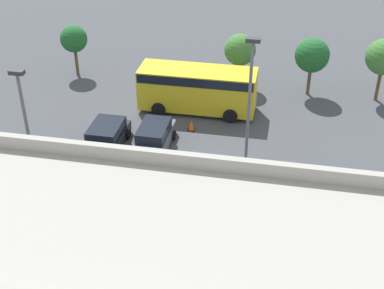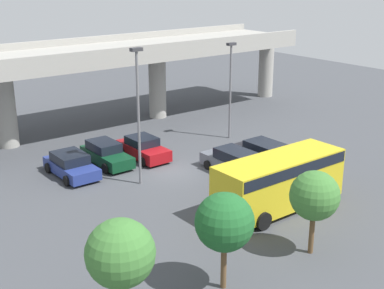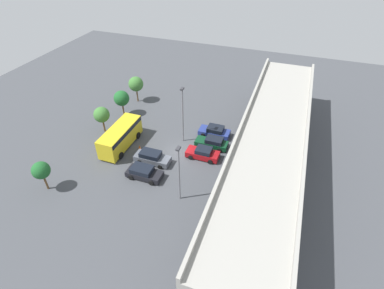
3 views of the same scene
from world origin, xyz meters
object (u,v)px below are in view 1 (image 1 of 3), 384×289
tree_front_left (384,57)px  tree_front_right (240,50)px  shuttle_bus (198,87)px  tree_front_far_right (74,39)px  parked_car_0 (293,221)px  parked_car_2 (184,207)px  lamp_post_near_aisle (27,127)px  tree_front_centre (312,55)px  lamp_post_mid_lot (249,103)px  parked_car_1 (235,220)px  parked_car_4 (106,137)px  parked_car_3 (153,139)px  traffic_cone (191,125)px

tree_front_left → tree_front_right: 9.76m
shuttle_bus → tree_front_far_right: bearing=158.6°
parked_car_0 → tree_front_left: (-5.30, -15.28, 2.52)m
parked_car_2 → tree_front_left: (-10.65, -15.24, 2.51)m
lamp_post_near_aisle → tree_front_far_right: 15.68m
tree_front_centre → lamp_post_mid_lot: bearing=74.0°
parked_car_1 → tree_front_right: bearing=6.0°
parked_car_0 → parked_car_4: bearing=63.3°
parked_car_0 → tree_front_far_right: bearing=47.7°
parked_car_3 → tree_front_left: bearing=124.3°
lamp_post_near_aisle → tree_front_far_right: lamp_post_near_aisle is taller
parked_car_0 → parked_car_1: (2.75, 0.46, 0.03)m
shuttle_bus → lamp_post_mid_lot: (-4.02, 7.59, 3.05)m
parked_car_1 → parked_car_4: size_ratio=1.01×
parked_car_0 → parked_car_4: (11.28, -5.67, 0.01)m
parked_car_3 → traffic_cone: bearing=147.5°
parked_car_4 → tree_front_far_right: size_ratio=1.13×
parked_car_3 → lamp_post_mid_lot: bearing=69.4°
parked_car_3 → tree_front_left: size_ratio=1.05×
parked_car_3 → tree_front_centre: bearing=136.1°
parked_car_3 → parked_car_4: size_ratio=1.07×
parked_car_3 → lamp_post_mid_lot: (-5.68, 2.14, 4.07)m
tree_front_centre → tree_front_far_right: (17.46, -0.08, -0.11)m
parked_car_1 → lamp_post_near_aisle: size_ratio=0.61×
lamp_post_near_aisle → parked_car_1: bearing=176.2°
parked_car_3 → traffic_cone: 3.30m
lamp_post_mid_lot → tree_front_far_right: 18.39m
lamp_post_near_aisle → tree_front_far_right: (3.78, -15.15, -1.47)m
tree_front_far_right → traffic_cone: bearing=146.9°
lamp_post_mid_lot → parked_car_4: bearing=-12.2°
parked_car_3 → lamp_post_near_aisle: bearing=-39.4°
parked_car_4 → tree_front_left: bearing=120.1°
parked_car_0 → parked_car_4: size_ratio=1.01×
lamp_post_near_aisle → traffic_cone: 11.38m
parked_car_1 → parked_car_3: 8.55m
parked_car_2 → lamp_post_mid_lot: 6.17m
lamp_post_mid_lot → tree_front_left: 14.09m
tree_front_right → lamp_post_mid_lot: bearing=98.3°
parked_car_3 → shuttle_bus: shuttle_bus is taller
parked_car_1 → traffic_cone: bearing=23.0°
tree_front_left → tree_front_centre: size_ratio=1.07×
parked_car_0 → tree_front_left: size_ratio=0.99×
shuttle_bus → lamp_post_near_aisle: size_ratio=1.06×
traffic_cone → parked_car_4: bearing=33.2°
tree_front_right → traffic_cone: bearing=72.4°
parked_car_0 → traffic_cone: (6.64, -8.71, -0.36)m
lamp_post_mid_lot → shuttle_bus: bearing=-62.1°
tree_front_centre → traffic_cone: 10.13m
parked_car_1 → parked_car_2: parked_car_1 is taller
parked_car_4 → parked_car_3: bearing=95.6°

